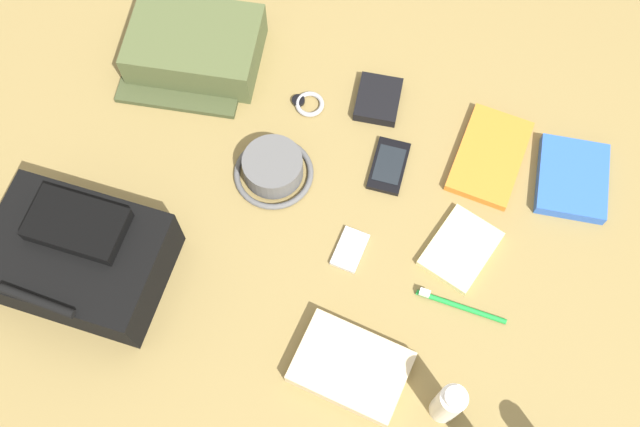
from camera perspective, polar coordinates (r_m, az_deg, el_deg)
ground_plane at (r=1.46m, az=-0.00°, el=-0.80°), size 2.64×2.02×0.02m
backpack at (r=1.43m, az=-18.33°, el=-3.23°), size 0.32×0.24×0.15m
toiletry_pouch at (r=1.63m, az=-9.78°, el=12.65°), size 0.31×0.29×0.09m
bucket_hat at (r=1.48m, az=-3.68°, el=3.52°), size 0.16×0.16×0.06m
toothpaste_tube at (r=1.30m, az=9.99°, el=-14.44°), size 0.05×0.05×0.15m
paperback_novel at (r=1.56m, az=19.10°, el=2.59°), size 0.16×0.19×0.03m
travel_guidebook at (r=1.54m, az=13.13°, el=4.39°), size 0.14×0.21×0.02m
cell_phone at (r=1.50m, az=5.40°, el=3.73°), size 0.08×0.12×0.01m
media_player at (r=1.43m, az=2.37°, el=-2.82°), size 0.06×0.09×0.01m
wristwatch at (r=1.57m, az=-0.94°, el=8.59°), size 0.07×0.06×0.01m
toothbrush at (r=1.41m, az=10.57°, el=-7.03°), size 0.18×0.01×0.02m
wallet at (r=1.57m, az=4.57°, el=8.89°), size 0.11×0.12×0.02m
notepad at (r=1.45m, az=10.94°, el=-2.73°), size 0.15×0.17×0.02m
folded_towel at (r=1.35m, az=2.43°, el=-11.91°), size 0.21×0.16×0.04m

